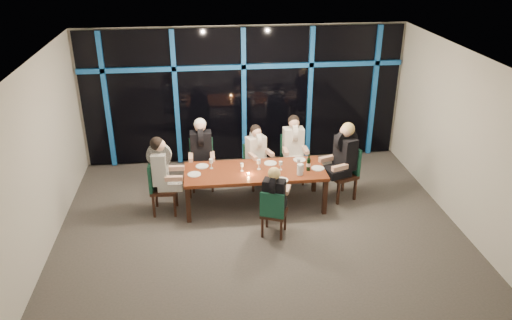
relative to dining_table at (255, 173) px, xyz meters
The scene contains 29 objects.
room 1.56m from the dining_table, 90.00° to the right, with size 7.04×7.00×3.02m.
window_wall 2.30m from the dining_table, 89.70° to the left, with size 6.86×0.43×2.94m.
dining_table is the anchor object (origin of this frame).
chair_far_left 1.33m from the dining_table, 136.68° to the left, with size 0.47×0.47×1.01m.
chair_far_mid 0.87m from the dining_table, 83.36° to the left, with size 0.54×0.54×0.90m.
chair_far_right 1.33m from the dining_table, 47.88° to the left, with size 0.47×0.47×0.98m.
chair_end_left 1.77m from the dining_table, behind, with size 0.50×0.50×1.02m.
chair_end_right 1.80m from the dining_table, ahead, with size 0.63×0.63×1.06m.
chair_near_mid 1.10m from the dining_table, 79.80° to the right, with size 0.53×0.53×0.88m.
diner_far_left 1.30m from the dining_table, 139.48° to the left, with size 0.50×0.63×0.99m.
diner_far_mid 0.81m from the dining_table, 80.77° to the left, with size 0.55×0.62×0.88m.
diner_far_right 1.29m from the dining_table, 45.28° to the left, with size 0.49×0.62×0.96m.
diner_end_left 1.70m from the dining_table, behind, with size 0.65×0.52×1.00m.
diner_end_right 1.74m from the dining_table, ahead, with size 0.72×0.64×1.03m.
diner_near_mid 1.03m from the dining_table, 77.59° to the right, with size 0.54×0.60×0.86m.
plate_far_left 1.00m from the dining_table, 164.79° to the left, with size 0.24×0.24×0.01m, color white.
plate_far_mid 0.42m from the dining_table, 37.17° to the left, with size 0.24×0.24×0.01m, color white.
plate_far_right 0.97m from the dining_table, 20.37° to the left, with size 0.24×0.24×0.01m, color white.
plate_end_left 1.12m from the dining_table, behind, with size 0.24×0.24×0.01m, color white.
plate_end_right 1.18m from the dining_table, ahead, with size 0.24×0.24×0.01m, color white.
plate_near_mid 0.64m from the dining_table, 47.89° to the right, with size 0.24×0.24×0.01m, color white.
wine_bottle 1.01m from the dining_table, ahead, with size 0.07×0.07×0.33m.
water_pitcher 0.86m from the dining_table, 18.80° to the right, with size 0.13×0.11×0.20m.
tea_light 0.22m from the dining_table, 130.22° to the right, with size 0.05×0.05×0.03m, color #F59B49.
wine_glass_a 0.30m from the dining_table, behind, with size 0.06×0.06×0.16m.
wine_glass_b 0.23m from the dining_table, 21.91° to the left, with size 0.07×0.07×0.19m.
wine_glass_c 0.51m from the dining_table, ahead, with size 0.06×0.06×0.17m.
wine_glass_d 0.84m from the dining_table, 167.97° to the left, with size 0.07×0.07×0.19m.
wine_glass_e 0.85m from the dining_table, ahead, with size 0.06×0.06×0.17m.
Camera 1 is at (-0.92, -7.41, 4.82)m, focal length 35.00 mm.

